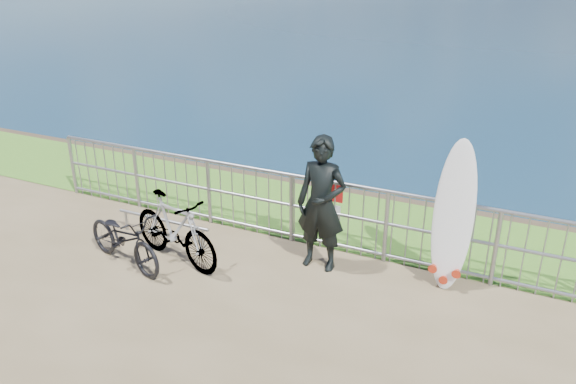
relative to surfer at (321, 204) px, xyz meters
The scene contains 7 objects.
grass_strip 1.90m from the surfer, 97.27° to the left, with size 120.00×120.00×0.00m, color #3C7821.
railing 0.68m from the surfer, 109.60° to the left, with size 10.06×0.10×1.13m.
surfer is the anchor object (origin of this frame).
surfboard 1.76m from the surfer, 10.13° to the left, with size 0.55×0.49×2.02m.
bicycle_near 2.86m from the surfer, 154.97° to the right, with size 0.56×1.61×0.85m, color black.
bicycle_far 2.13m from the surfer, 157.66° to the right, with size 0.49×1.74×1.05m, color black.
bike_rack 2.66m from the surfer, behind, with size 1.68×0.05×0.35m.
Camera 1 is at (2.85, -5.52, 4.11)m, focal length 35.00 mm.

